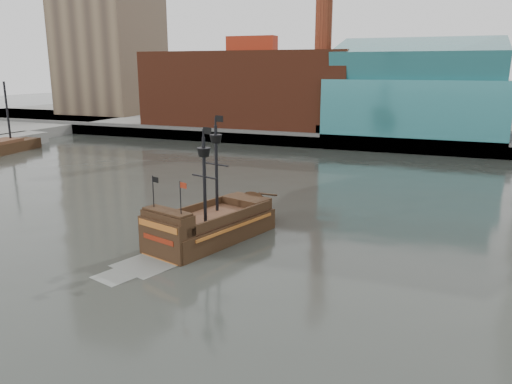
% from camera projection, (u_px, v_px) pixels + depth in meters
% --- Properties ---
extents(ground, '(400.00, 400.00, 0.00)m').
position_uv_depth(ground, '(138.00, 302.00, 30.61)').
color(ground, '#252823').
rests_on(ground, ground).
extents(promenade_far, '(220.00, 60.00, 2.00)m').
position_uv_depth(promenade_far, '(375.00, 126.00, 113.20)').
color(promenade_far, slate).
rests_on(promenade_far, ground).
extents(seawall, '(220.00, 1.00, 2.60)m').
position_uv_depth(seawall, '(348.00, 142.00, 86.56)').
color(seawall, '#4C4C49').
rests_on(seawall, ground).
extents(skyline, '(149.00, 45.00, 62.00)m').
position_uv_depth(skyline, '(402.00, 12.00, 98.90)').
color(skyline, brown).
rests_on(skyline, promenade_far).
extents(pirate_ship, '(8.29, 15.22, 10.92)m').
position_uv_depth(pirate_ship, '(211.00, 229.00, 41.32)').
color(pirate_ship, black).
rests_on(pirate_ship, ground).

